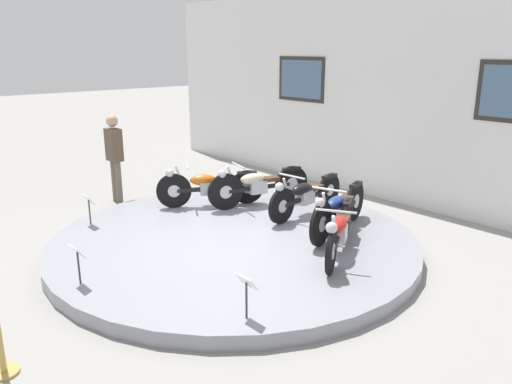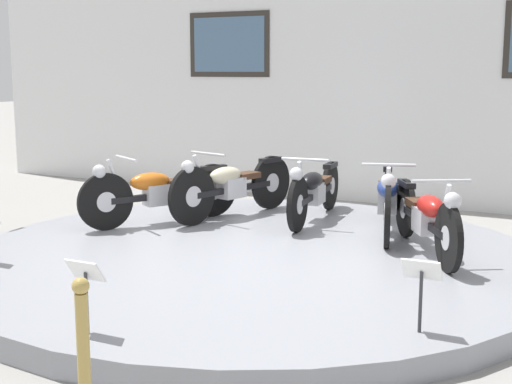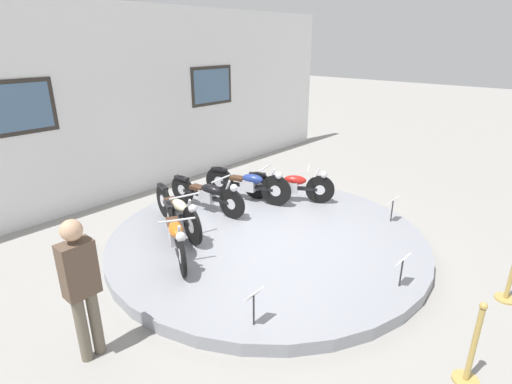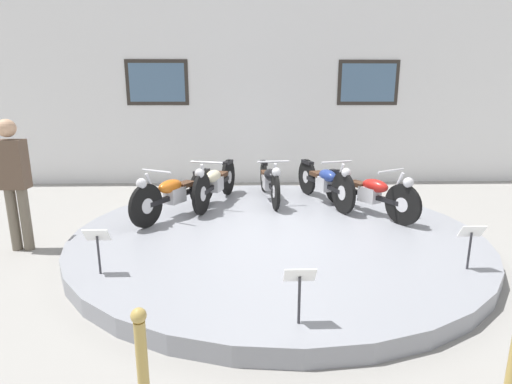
{
  "view_description": "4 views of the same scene",
  "coord_description": "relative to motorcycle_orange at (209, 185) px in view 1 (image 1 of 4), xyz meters",
  "views": [
    {
      "loc": [
        5.65,
        -4.55,
        3.0
      ],
      "look_at": [
        0.28,
        0.2,
        0.93
      ],
      "focal_mm": 35.0,
      "sensor_mm": 36.0,
      "label": 1
    },
    {
      "loc": [
        3.03,
        -6.02,
        1.94
      ],
      "look_at": [
        -0.13,
        0.34,
        0.71
      ],
      "focal_mm": 50.0,
      "sensor_mm": 36.0,
      "label": 2
    },
    {
      "loc": [
        -4.97,
        -4.12,
        3.49
      ],
      "look_at": [
        -0.08,
        0.19,
        0.98
      ],
      "focal_mm": 28.0,
      "sensor_mm": 36.0,
      "label": 3
    },
    {
      "loc": [
        -0.44,
        -5.42,
        2.04
      ],
      "look_at": [
        -0.28,
        0.03,
        0.72
      ],
      "focal_mm": 28.0,
      "sensor_mm": 36.0,
      "label": 4
    }
  ],
  "objects": [
    {
      "name": "info_placard_front_left",
      "position": [
        -0.45,
        -2.09,
        -0.02
      ],
      "size": [
        0.26,
        0.11,
        0.51
      ],
      "color": "#333338",
      "rests_on": "display_platform"
    },
    {
      "name": "info_placard_front_centre",
      "position": [
        1.53,
        -3.1,
        -0.02
      ],
      "size": [
        0.26,
        0.11,
        0.51
      ],
      "color": "#333338",
      "rests_on": "display_platform"
    },
    {
      "name": "info_placard_front_right",
      "position": [
        3.52,
        -2.09,
        -0.02
      ],
      "size": [
        0.26,
        0.11,
        0.51
      ],
      "color": "#333338",
      "rests_on": "display_platform"
    },
    {
      "name": "motorcycle_blue",
      "position": [
        2.48,
        0.68,
        0.01
      ],
      "size": [
        0.69,
        1.95,
        0.81
      ],
      "color": "black",
      "rests_on": "display_platform"
    },
    {
      "name": "visitor_standing",
      "position": [
        -1.93,
        -0.87,
        0.42
      ],
      "size": [
        0.36,
        0.23,
        1.75
      ],
      "color": "#6B6051",
      "rests_on": "ground_plane"
    },
    {
      "name": "motorcycle_red",
      "position": [
        3.06,
        -0.0,
        -0.01
      ],
      "size": [
        1.04,
        1.72,
        0.78
      ],
      "color": "black",
      "rests_on": "display_platform"
    },
    {
      "name": "motorcycle_orange",
      "position": [
        0.0,
        0.0,
        0.0
      ],
      "size": [
        1.04,
        1.75,
        0.79
      ],
      "color": "black",
      "rests_on": "display_platform"
    },
    {
      "name": "motorcycle_black",
      "position": [
        1.54,
        0.94,
        -0.01
      ],
      "size": [
        0.54,
        1.95,
        0.78
      ],
      "color": "black",
      "rests_on": "display_platform"
    },
    {
      "name": "back_wall",
      "position": [
        1.53,
        3.41,
        1.53
      ],
      "size": [
        14.0,
        0.22,
        4.22
      ],
      "color": "white",
      "rests_on": "ground_plane"
    },
    {
      "name": "display_platform",
      "position": [
        1.53,
        -0.64,
        -0.48
      ],
      "size": [
        5.61,
        5.61,
        0.19
      ],
      "primitive_type": "cylinder",
      "color": "gray",
      "rests_on": "ground_plane"
    },
    {
      "name": "ground_plane",
      "position": [
        1.53,
        -0.64,
        -0.58
      ],
      "size": [
        60.0,
        60.0,
        0.0
      ],
      "primitive_type": "plane",
      "color": "gray"
    },
    {
      "name": "motorcycle_cream",
      "position": [
        0.58,
        0.68,
        0.02
      ],
      "size": [
        0.68,
        1.96,
        0.81
      ],
      "color": "black",
      "rests_on": "display_platform"
    }
  ]
}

